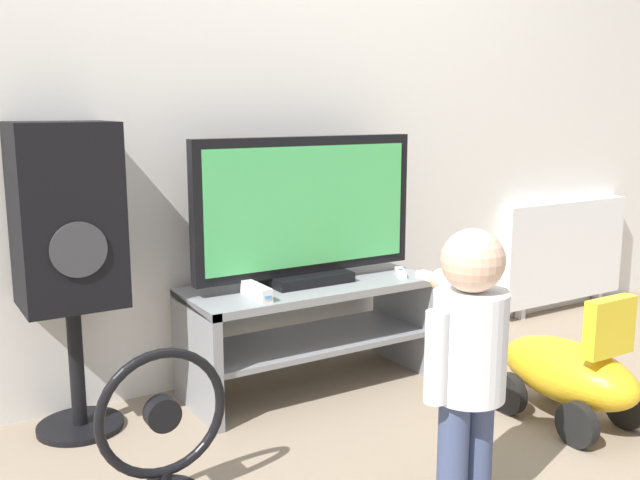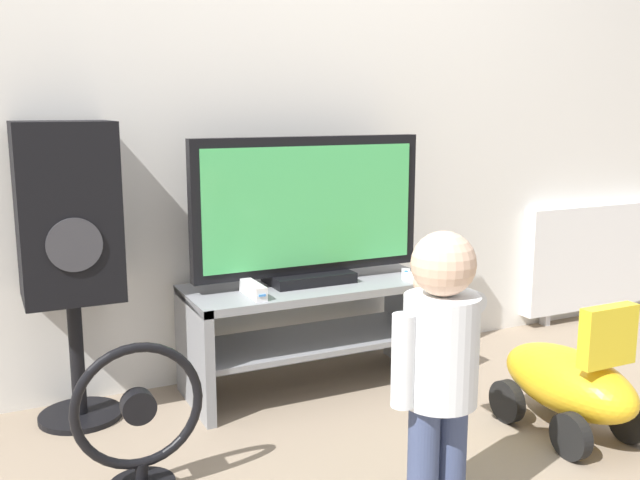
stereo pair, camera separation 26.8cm
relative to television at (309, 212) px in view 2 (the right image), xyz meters
The scene contains 11 objects.
ground_plane 0.74m from the television, 90.00° to the right, with size 16.00×16.00×0.00m, color gray.
wall_back 0.65m from the television, 90.00° to the left, with size 10.00×0.06×2.60m.
tv_stand 0.42m from the television, 90.00° to the right, with size 0.99×0.41×0.43m.
television is the anchor object (origin of this frame).
game_console 0.39m from the television, 159.01° to the right, with size 0.04×0.19×0.05m.
remote_primary 0.48m from the television, 14.23° to the right, with size 0.10×0.13×0.03m.
child 1.02m from the television, 94.42° to the right, with size 0.30×0.45×0.79m.
speaker_tower 0.88m from the television, behind, with size 0.33×0.30×1.06m.
floor_fan 1.08m from the television, 145.14° to the right, with size 0.37×0.19×0.46m.
ride_on_toy 1.12m from the television, 51.62° to the right, with size 0.30×0.55×0.49m.
radiator 1.79m from the television, ahead, with size 0.89×0.08×0.60m.
Camera 2 is at (-1.15, -2.25, 1.11)m, focal length 40.00 mm.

